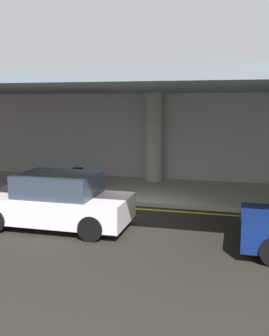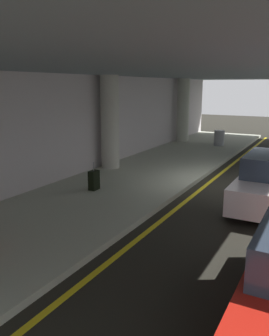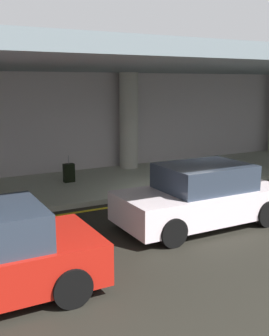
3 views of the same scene
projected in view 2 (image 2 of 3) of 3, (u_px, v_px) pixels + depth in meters
The scene contains 9 objects.
ground_plane at pixel (226, 186), 12.15m from camera, with size 60.00×60.00×0.00m, color black.
sidewalk at pixel (146, 174), 13.58m from camera, with size 26.00×4.20×0.15m, color #AEB29E.
lane_stripe_yellow at pixel (208, 184), 12.45m from camera, with size 26.00×0.14×0.01m, color yellow.
support_column_far_left at pixel (110, 122), 13.90m from camera, with size 0.73×0.73×3.65m, color #ADAA9E.
support_column_left_mid at pixel (183, 110), 20.73m from camera, with size 0.73×0.73×3.65m, color #ACB09E.
ceiling_overhang at pixel (159, 70), 12.46m from camera, with size 28.00×13.20×0.30m, color slate.
terminal_back_wall at pixel (97, 124), 14.22m from camera, with size 26.00×0.30×3.80m, color #B6AEAF.
suitcase_upright_secondary at pixel (94, 180), 11.20m from camera, with size 0.36×0.22×0.90m.
trash_bin_steel at pixel (219, 138), 19.42m from camera, with size 0.56×0.56×0.85m, color gray.
Camera 2 is at (-11.77, -2.83, 3.40)m, focal length 37.61 mm.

